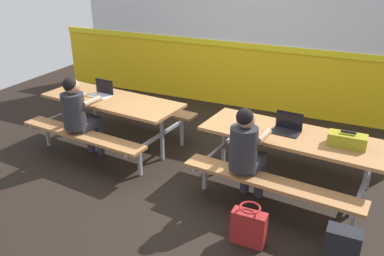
{
  "coord_description": "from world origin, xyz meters",
  "views": [
    {
      "loc": [
        2.02,
        -4.2,
        2.68
      ],
      "look_at": [
        0.0,
        0.14,
        0.55
      ],
      "focal_mm": 37.51,
      "sensor_mm": 36.0,
      "label": 1
    }
  ],
  "objects_px": {
    "toolbox_grey": "(347,140)",
    "picnic_table_left": "(113,109)",
    "laptop_silver": "(102,92)",
    "laptop_dark": "(287,128)",
    "student_further": "(246,149)",
    "tote_bag_bright": "(249,227)",
    "picnic_table_right": "(290,147)",
    "student_nearer": "(79,112)",
    "backpack_dark": "(341,250)"
  },
  "relations": [
    {
      "from": "picnic_table_left",
      "to": "picnic_table_right",
      "type": "bearing_deg",
      "value": -2.61
    },
    {
      "from": "laptop_dark",
      "to": "student_further",
      "type": "bearing_deg",
      "value": -118.5
    },
    {
      "from": "toolbox_grey",
      "to": "tote_bag_bright",
      "type": "distance_m",
      "value": 1.45
    },
    {
      "from": "laptop_silver",
      "to": "laptop_dark",
      "type": "bearing_deg",
      "value": -2.76
    },
    {
      "from": "picnic_table_right",
      "to": "student_nearer",
      "type": "bearing_deg",
      "value": -171.13
    },
    {
      "from": "toolbox_grey",
      "to": "picnic_table_left",
      "type": "bearing_deg",
      "value": 176.83
    },
    {
      "from": "toolbox_grey",
      "to": "picnic_table_right",
      "type": "bearing_deg",
      "value": 174.43
    },
    {
      "from": "student_nearer",
      "to": "tote_bag_bright",
      "type": "height_order",
      "value": "student_nearer"
    },
    {
      "from": "student_further",
      "to": "tote_bag_bright",
      "type": "xyz_separation_m",
      "value": [
        0.26,
        -0.63,
        -0.51
      ]
    },
    {
      "from": "picnic_table_left",
      "to": "student_further",
      "type": "bearing_deg",
      "value": -16.15
    },
    {
      "from": "student_nearer",
      "to": "tote_bag_bright",
      "type": "bearing_deg",
      "value": -15.39
    },
    {
      "from": "student_nearer",
      "to": "toolbox_grey",
      "type": "relative_size",
      "value": 3.02
    },
    {
      "from": "picnic_table_left",
      "to": "tote_bag_bright",
      "type": "relative_size",
      "value": 4.97
    },
    {
      "from": "toolbox_grey",
      "to": "laptop_dark",
      "type": "bearing_deg",
      "value": 171.27
    },
    {
      "from": "laptop_silver",
      "to": "backpack_dark",
      "type": "bearing_deg",
      "value": -20.37
    },
    {
      "from": "picnic_table_right",
      "to": "laptop_silver",
      "type": "xyz_separation_m",
      "value": [
        -2.8,
        0.18,
        0.21
      ]
    },
    {
      "from": "student_nearer",
      "to": "student_further",
      "type": "relative_size",
      "value": 1.0
    },
    {
      "from": "picnic_table_right",
      "to": "tote_bag_bright",
      "type": "distance_m",
      "value": 1.22
    },
    {
      "from": "picnic_table_left",
      "to": "toolbox_grey",
      "type": "height_order",
      "value": "toolbox_grey"
    },
    {
      "from": "student_further",
      "to": "toolbox_grey",
      "type": "relative_size",
      "value": 3.02
    },
    {
      "from": "student_further",
      "to": "picnic_table_right",
      "type": "bearing_deg",
      "value": 54.31
    },
    {
      "from": "tote_bag_bright",
      "to": "picnic_table_right",
      "type": "bearing_deg",
      "value": 84.17
    },
    {
      "from": "toolbox_grey",
      "to": "student_nearer",
      "type": "bearing_deg",
      "value": -173.71
    },
    {
      "from": "picnic_table_left",
      "to": "laptop_dark",
      "type": "bearing_deg",
      "value": -1.67
    },
    {
      "from": "picnic_table_right",
      "to": "laptop_silver",
      "type": "height_order",
      "value": "laptop_silver"
    },
    {
      "from": "student_further",
      "to": "backpack_dark",
      "type": "height_order",
      "value": "student_further"
    },
    {
      "from": "toolbox_grey",
      "to": "backpack_dark",
      "type": "height_order",
      "value": "toolbox_grey"
    },
    {
      "from": "student_nearer",
      "to": "laptop_silver",
      "type": "distance_m",
      "value": 0.61
    },
    {
      "from": "laptop_silver",
      "to": "backpack_dark",
      "type": "distance_m",
      "value": 3.83
    },
    {
      "from": "picnic_table_right",
      "to": "backpack_dark",
      "type": "distance_m",
      "value": 1.41
    },
    {
      "from": "picnic_table_right",
      "to": "tote_bag_bright",
      "type": "relative_size",
      "value": 4.97
    },
    {
      "from": "picnic_table_right",
      "to": "student_nearer",
      "type": "xyz_separation_m",
      "value": [
        -2.74,
        -0.43,
        0.13
      ]
    },
    {
      "from": "picnic_table_left",
      "to": "laptop_silver",
      "type": "xyz_separation_m",
      "value": [
        -0.21,
        0.06,
        0.21
      ]
    },
    {
      "from": "picnic_table_left",
      "to": "tote_bag_bright",
      "type": "distance_m",
      "value": 2.8
    },
    {
      "from": "toolbox_grey",
      "to": "laptop_silver",
      "type": "bearing_deg",
      "value": 176.05
    },
    {
      "from": "backpack_dark",
      "to": "picnic_table_left",
      "type": "bearing_deg",
      "value": 159.32
    },
    {
      "from": "picnic_table_right",
      "to": "tote_bag_bright",
      "type": "xyz_separation_m",
      "value": [
        -0.12,
        -1.15,
        -0.39
      ]
    },
    {
      "from": "picnic_table_right",
      "to": "student_further",
      "type": "bearing_deg",
      "value": -125.69
    },
    {
      "from": "student_nearer",
      "to": "toolbox_grey",
      "type": "height_order",
      "value": "student_nearer"
    },
    {
      "from": "student_nearer",
      "to": "laptop_silver",
      "type": "bearing_deg",
      "value": 95.97
    },
    {
      "from": "toolbox_grey",
      "to": "tote_bag_bright",
      "type": "relative_size",
      "value": 0.93
    },
    {
      "from": "student_nearer",
      "to": "student_further",
      "type": "distance_m",
      "value": 2.36
    },
    {
      "from": "laptop_dark",
      "to": "laptop_silver",
      "type": "bearing_deg",
      "value": 177.24
    },
    {
      "from": "toolbox_grey",
      "to": "tote_bag_bright",
      "type": "bearing_deg",
      "value": -123.5
    },
    {
      "from": "student_further",
      "to": "backpack_dark",
      "type": "distance_m",
      "value": 1.37
    },
    {
      "from": "picnic_table_left",
      "to": "laptop_dark",
      "type": "height_order",
      "value": "laptop_dark"
    },
    {
      "from": "laptop_dark",
      "to": "toolbox_grey",
      "type": "distance_m",
      "value": 0.68
    },
    {
      "from": "student_further",
      "to": "laptop_dark",
      "type": "distance_m",
      "value": 0.65
    },
    {
      "from": "laptop_silver",
      "to": "laptop_dark",
      "type": "distance_m",
      "value": 2.74
    },
    {
      "from": "student_further",
      "to": "laptop_dark",
      "type": "xyz_separation_m",
      "value": [
        0.31,
        0.57,
        0.08
      ]
    }
  ]
}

